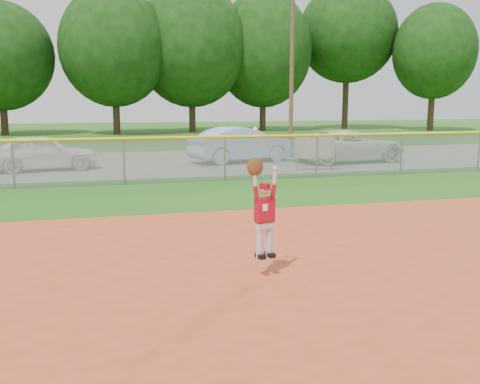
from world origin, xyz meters
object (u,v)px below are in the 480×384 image
at_px(car_white_b, 349,146).
at_px(ballplayer, 263,208).
at_px(sponsor_sign, 315,148).
at_px(car_white_a, 42,152).
at_px(car_blue, 242,145).

height_order(car_white_b, ballplayer, ballplayer).
xyz_separation_m(car_white_b, sponsor_sign, (-2.62, -2.38, 0.17)).
height_order(car_white_a, sponsor_sign, car_white_a).
height_order(car_blue, ballplayer, ballplayer).
bearing_deg(car_white_a, car_white_b, -101.17).
relative_size(sponsor_sign, ballplayer, 0.76).
bearing_deg(car_white_a, car_blue, -94.24).
distance_m(car_white_a, car_blue, 8.23).
relative_size(car_white_a, car_blue, 0.88).
bearing_deg(sponsor_sign, car_white_b, 42.36).
bearing_deg(car_blue, sponsor_sign, -164.96).
height_order(car_white_b, sponsor_sign, car_white_b).
relative_size(car_white_a, sponsor_sign, 2.69).
bearing_deg(car_white_a, sponsor_sign, -114.60).
bearing_deg(sponsor_sign, car_blue, 119.60).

